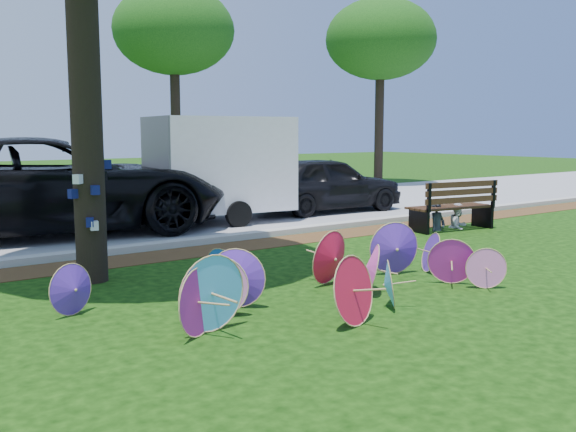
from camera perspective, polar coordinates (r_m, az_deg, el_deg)
name	(u,v)px	position (r m, az deg, el deg)	size (l,w,h in m)	color
ground	(352,310)	(7.89, 5.68, -8.32)	(90.00, 90.00, 0.00)	black
mulch_strip	(183,253)	(11.55, -9.36, -3.29)	(90.00, 1.00, 0.01)	#472D16
curb	(165,245)	(12.16, -10.85, -2.52)	(90.00, 0.30, 0.12)	#B7B5AD
street	(90,222)	(15.98, -17.21, -0.54)	(90.00, 8.00, 0.01)	gray
parasol_pile	(312,273)	(8.14, 2.17, -5.12)	(5.84, 2.76, 0.86)	#4FB6FF
black_van	(51,186)	(14.30, -20.31, 2.49)	(3.37, 7.30, 2.03)	black
dark_pickup	(324,184)	(17.25, 3.26, 2.85)	(1.78, 4.42, 1.51)	black
cargo_trailer	(220,164)	(15.33, -6.04, 4.65)	(3.13, 1.98, 2.79)	white
park_bench	(450,205)	(14.55, 14.23, 0.91)	(2.06, 0.78, 1.07)	black
person_left	(438,202)	(14.30, 13.19, 1.26)	(0.47, 0.31, 1.28)	#343B47
person_right	(459,204)	(14.85, 14.95, 1.03)	(0.53, 0.41, 1.08)	silver
bg_trees	(164,22)	(22.55, -10.93, 16.60)	(23.18, 7.17, 7.40)	black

